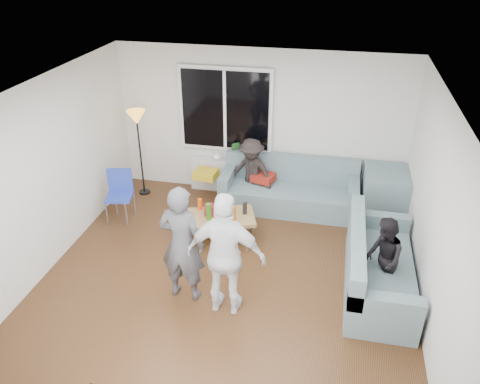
% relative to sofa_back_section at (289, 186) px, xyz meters
% --- Properties ---
extents(floor, '(5.00, 5.50, 0.04)m').
position_rel_sofa_back_section_xyz_m(floor, '(-0.59, -2.27, -0.45)').
color(floor, '#56351C').
rests_on(floor, ground).
extents(ceiling, '(5.00, 5.50, 0.04)m').
position_rel_sofa_back_section_xyz_m(ceiling, '(-0.59, -2.27, 2.20)').
color(ceiling, white).
rests_on(ceiling, ground).
extents(wall_back, '(5.00, 0.04, 2.60)m').
position_rel_sofa_back_section_xyz_m(wall_back, '(-0.59, 0.50, 0.88)').
color(wall_back, silver).
rests_on(wall_back, ground).
extents(wall_left, '(0.04, 5.50, 2.60)m').
position_rel_sofa_back_section_xyz_m(wall_left, '(-3.11, -2.27, 0.88)').
color(wall_left, silver).
rests_on(wall_left, ground).
extents(wall_right, '(0.04, 5.50, 2.60)m').
position_rel_sofa_back_section_xyz_m(wall_right, '(1.93, -2.27, 0.88)').
color(wall_right, silver).
rests_on(wall_right, ground).
extents(window_frame, '(1.62, 0.06, 1.47)m').
position_rel_sofa_back_section_xyz_m(window_frame, '(-1.19, 0.42, 1.12)').
color(window_frame, white).
rests_on(window_frame, wall_back).
extents(window_glass, '(1.50, 0.02, 1.35)m').
position_rel_sofa_back_section_xyz_m(window_glass, '(-1.19, 0.38, 1.12)').
color(window_glass, black).
rests_on(window_glass, window_frame).
extents(window_mullion, '(0.05, 0.03, 1.35)m').
position_rel_sofa_back_section_xyz_m(window_mullion, '(-1.19, 0.37, 1.12)').
color(window_mullion, white).
rests_on(window_mullion, window_frame).
extents(radiator, '(1.30, 0.12, 0.62)m').
position_rel_sofa_back_section_xyz_m(radiator, '(-1.19, 0.38, -0.11)').
color(radiator, silver).
rests_on(radiator, floor).
extents(potted_plant, '(0.23, 0.19, 0.40)m').
position_rel_sofa_back_section_xyz_m(potted_plant, '(-1.02, 0.35, 0.39)').
color(potted_plant, '#255D26').
rests_on(potted_plant, radiator).
extents(vase, '(0.18, 0.18, 0.16)m').
position_rel_sofa_back_section_xyz_m(vase, '(-1.35, 0.35, 0.27)').
color(vase, white).
rests_on(vase, radiator).
extents(sofa_back_section, '(2.30, 0.85, 0.85)m').
position_rel_sofa_back_section_xyz_m(sofa_back_section, '(0.00, 0.00, 0.00)').
color(sofa_back_section, slate).
rests_on(sofa_back_section, floor).
extents(sofa_right_section, '(2.00, 0.85, 0.85)m').
position_rel_sofa_back_section_xyz_m(sofa_right_section, '(1.43, -1.86, 0.00)').
color(sofa_right_section, slate).
rests_on(sofa_right_section, floor).
extents(sofa_corner, '(0.85, 0.85, 0.85)m').
position_rel_sofa_back_section_xyz_m(sofa_corner, '(1.63, 0.00, 0.00)').
color(sofa_corner, slate).
rests_on(sofa_corner, floor).
extents(cushion_yellow, '(0.41, 0.36, 0.14)m').
position_rel_sofa_back_section_xyz_m(cushion_yellow, '(-1.45, -0.02, 0.09)').
color(cushion_yellow, gold).
rests_on(cushion_yellow, sofa_back_section).
extents(cushion_red, '(0.43, 0.39, 0.13)m').
position_rel_sofa_back_section_xyz_m(cushion_red, '(-0.46, 0.06, 0.09)').
color(cushion_red, maroon).
rests_on(cushion_red, sofa_back_section).
extents(coffee_table, '(1.23, 0.92, 0.40)m').
position_rel_sofa_back_section_xyz_m(coffee_table, '(-0.95, -1.15, -0.22)').
color(coffee_table, '#A58550').
rests_on(coffee_table, floor).
extents(pitcher, '(0.17, 0.17, 0.17)m').
position_rel_sofa_back_section_xyz_m(pitcher, '(-1.08, -1.14, 0.06)').
color(pitcher, maroon).
rests_on(pitcher, coffee_table).
extents(side_chair, '(0.48, 0.48, 0.86)m').
position_rel_sofa_back_section_xyz_m(side_chair, '(-2.64, -0.97, 0.01)').
color(side_chair, '#283FB0').
rests_on(side_chair, floor).
extents(floor_lamp, '(0.32, 0.32, 1.56)m').
position_rel_sofa_back_section_xyz_m(floor_lamp, '(-2.64, -0.01, 0.36)').
color(floor_lamp, orange).
rests_on(floor_lamp, floor).
extents(player_left, '(0.61, 0.43, 1.61)m').
position_rel_sofa_back_section_xyz_m(player_left, '(-1.05, -2.52, 0.38)').
color(player_left, '#444348').
rests_on(player_left, floor).
extents(player_right, '(0.97, 0.42, 1.65)m').
position_rel_sofa_back_section_xyz_m(player_right, '(-0.45, -2.66, 0.40)').
color(player_right, silver).
rests_on(player_right, floor).
extents(spectator_right, '(0.52, 0.62, 1.14)m').
position_rel_sofa_back_section_xyz_m(spectator_right, '(1.43, -1.97, 0.14)').
color(spectator_right, black).
rests_on(spectator_right, floor).
extents(spectator_back, '(0.88, 0.67, 1.21)m').
position_rel_sofa_back_section_xyz_m(spectator_back, '(-0.66, 0.03, 0.18)').
color(spectator_back, black).
rests_on(spectator_back, floor).
extents(bottle_d, '(0.07, 0.07, 0.22)m').
position_rel_sofa_back_section_xyz_m(bottle_d, '(-0.69, -1.19, 0.09)').
color(bottle_d, orange).
rests_on(bottle_d, coffee_table).
extents(bottle_e, '(0.07, 0.07, 0.19)m').
position_rel_sofa_back_section_xyz_m(bottle_e, '(-0.56, -0.99, 0.07)').
color(bottle_e, black).
rests_on(bottle_e, coffee_table).
extents(bottle_a, '(0.07, 0.07, 0.19)m').
position_rel_sofa_back_section_xyz_m(bottle_a, '(-1.27, -1.02, 0.07)').
color(bottle_a, '#F54F0E').
rests_on(bottle_a, coffee_table).
extents(bottle_b, '(0.08, 0.08, 0.27)m').
position_rel_sofa_back_section_xyz_m(bottle_b, '(-1.06, -1.27, 0.11)').
color(bottle_b, '#338017').
rests_on(bottle_b, coffee_table).
extents(bottle_c, '(0.07, 0.07, 0.20)m').
position_rel_sofa_back_section_xyz_m(bottle_c, '(-0.91, -1.00, 0.07)').
color(bottle_c, black).
rests_on(bottle_c, coffee_table).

